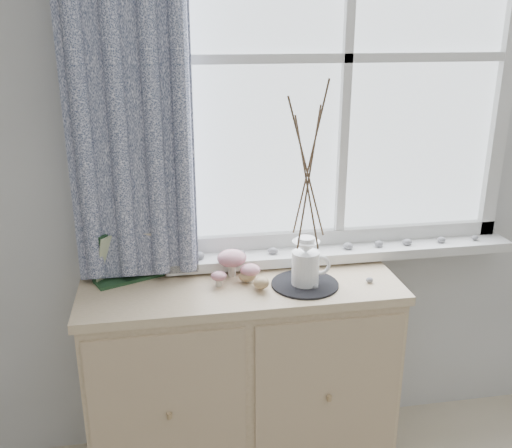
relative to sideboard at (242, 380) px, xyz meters
name	(u,v)px	position (x,y,z in m)	size (l,w,h in m)	color
sideboard	(242,380)	(0.00, 0.00, 0.00)	(1.20, 0.45, 0.85)	beige
botanical_book	(127,257)	(-0.42, 0.09, 0.53)	(0.29, 0.13, 0.20)	#1D3D21
toadstool_cluster	(235,263)	(-0.02, 0.05, 0.49)	(0.19, 0.17, 0.11)	silver
wooden_eggs	(254,279)	(0.05, -0.03, 0.45)	(0.10, 0.12, 0.07)	tan
songbird_figurine	(305,271)	(0.25, 0.00, 0.45)	(0.11, 0.05, 0.06)	white
crocheted_doily	(305,284)	(0.23, -0.05, 0.43)	(0.25, 0.25, 0.01)	black
twig_pitcher	(308,170)	(0.23, -0.05, 0.87)	(0.31, 0.31, 0.77)	white
sideboard_pebbles	(332,278)	(0.35, -0.03, 0.43)	(0.25, 0.19, 0.02)	gray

